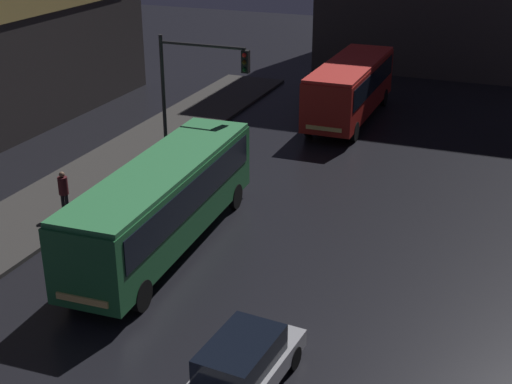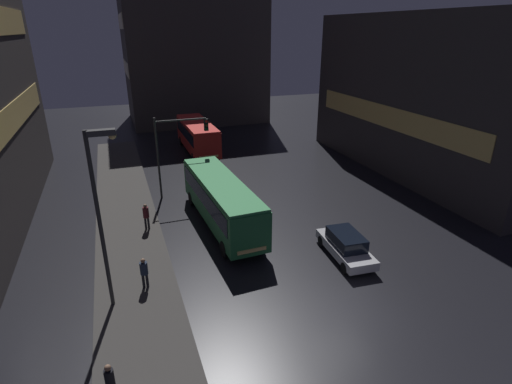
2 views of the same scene
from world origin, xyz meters
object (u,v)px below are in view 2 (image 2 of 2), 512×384
(car_taxi, at_px, (346,245))
(bus_far, at_px, (197,134))
(pedestrian_mid, at_px, (146,214))
(street_lamp_sidewalk, at_px, (101,197))
(traffic_light_main, at_px, (176,143))
(bus_near, at_px, (221,198))
(pedestrian_far, at_px, (110,381))
(pedestrian_near, at_px, (144,270))

(car_taxi, bearing_deg, bus_far, -77.13)
(pedestrian_mid, bearing_deg, street_lamp_sidewalk, 166.19)
(pedestrian_mid, distance_m, street_lamp_sidewalk, 8.69)
(bus_far, height_order, traffic_light_main, traffic_light_main)
(bus_near, relative_size, pedestrian_far, 6.47)
(bus_far, distance_m, car_taxi, 23.74)
(traffic_light_main, distance_m, street_lamp_sidewalk, 13.53)
(pedestrian_mid, bearing_deg, pedestrian_near, 175.95)
(bus_near, bearing_deg, pedestrian_mid, -11.25)
(car_taxi, bearing_deg, street_lamp_sidewalk, 4.98)
(bus_far, distance_m, pedestrian_far, 30.69)
(bus_far, bearing_deg, pedestrian_mid, 67.16)
(bus_far, relative_size, pedestrian_mid, 5.54)
(bus_far, height_order, street_lamp_sidewalk, street_lamp_sidewalk)
(car_taxi, xyz_separation_m, pedestrian_mid, (-10.33, 7.09, 0.42))
(pedestrian_far, bearing_deg, street_lamp_sidewalk, -18.88)
(traffic_light_main, bearing_deg, pedestrian_mid, -119.42)
(street_lamp_sidewalk, bearing_deg, pedestrian_mid, 73.82)
(bus_far, bearing_deg, car_taxi, 98.33)
(bus_far, bearing_deg, pedestrian_far, 72.28)
(pedestrian_mid, distance_m, pedestrian_far, 13.09)
(pedestrian_mid, bearing_deg, car_taxi, -122.10)
(pedestrian_near, bearing_deg, traffic_light_main, 16.65)
(pedestrian_far, bearing_deg, traffic_light_main, -31.98)
(pedestrian_mid, relative_size, pedestrian_far, 1.04)
(bus_near, bearing_deg, bus_far, -99.39)
(car_taxi, relative_size, street_lamp_sidewalk, 0.55)
(car_taxi, xyz_separation_m, pedestrian_near, (-11.05, 0.69, 0.35))
(pedestrian_far, bearing_deg, bus_near, -46.15)
(bus_far, xyz_separation_m, street_lamp_sidewalk, (-8.97, -23.56, 3.61))
(bus_near, height_order, pedestrian_far, bus_near)
(car_taxi, bearing_deg, traffic_light_main, -54.79)
(pedestrian_far, height_order, street_lamp_sidewalk, street_lamp_sidewalk)
(pedestrian_mid, height_order, traffic_light_main, traffic_light_main)
(bus_near, bearing_deg, street_lamp_sidewalk, 40.77)
(traffic_light_main, relative_size, street_lamp_sidewalk, 0.75)
(street_lamp_sidewalk, bearing_deg, bus_far, 69.17)
(pedestrian_mid, height_order, street_lamp_sidewalk, street_lamp_sidewalk)
(pedestrian_near, bearing_deg, bus_near, -10.02)
(bus_far, height_order, pedestrian_near, bus_far)
(car_taxi, distance_m, pedestrian_mid, 12.54)
(pedestrian_mid, xyz_separation_m, pedestrian_far, (-2.44, -12.87, -0.07))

